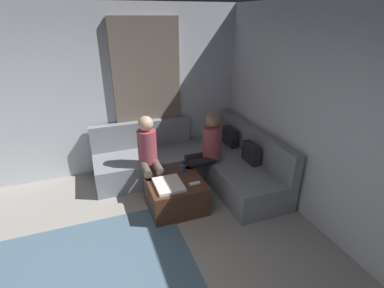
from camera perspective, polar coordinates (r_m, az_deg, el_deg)
wall_back at (r=3.38m, az=32.15°, el=0.34°), size 6.00×0.12×2.70m
wall_left at (r=4.91m, az=-24.12°, el=8.48°), size 0.12×6.00×2.70m
curtain_panel at (r=4.92m, az=-8.67°, el=9.13°), size 0.06×1.10×2.50m
sectional_couch at (r=4.75m, az=0.90°, el=-3.77°), size 2.10×2.55×0.87m
ottoman at (r=4.12m, az=-3.30°, el=-9.75°), size 0.76×0.76×0.42m
folded_blanket at (r=3.88m, az=-4.64°, el=-8.03°), size 0.44×0.36×0.04m
coffee_mug at (r=4.21m, az=-1.94°, el=-4.80°), size 0.08×0.08×0.10m
game_remote at (r=3.91m, az=0.52°, el=-7.81°), size 0.05×0.15×0.02m
person_on_couch_back at (r=4.39m, az=2.81°, el=-0.75°), size 0.30×0.60×1.20m
person_on_couch_side at (r=4.25m, az=-8.52°, el=-1.89°), size 0.60×0.30×1.20m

